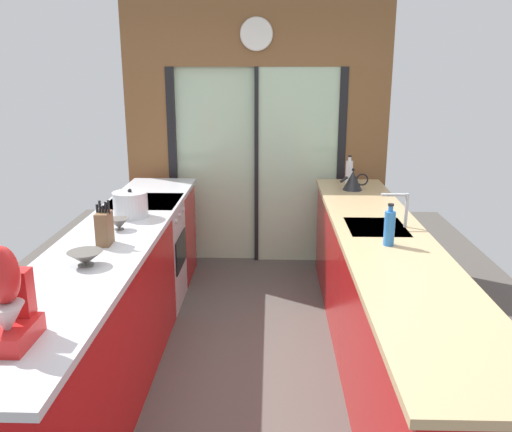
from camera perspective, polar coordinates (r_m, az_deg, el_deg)
name	(u,v)px	position (r m, az deg, el deg)	size (l,w,h in m)	color
ground_plane	(250,341)	(4.21, -0.63, -13.05)	(5.04, 7.60, 0.02)	#4C4742
back_wall_unit	(257,115)	(5.52, 0.06, 10.55)	(2.64, 0.12, 2.70)	brown
left_counter_run	(109,309)	(3.73, -15.25, -9.44)	(0.62, 3.80, 0.92)	#AD0C0F
right_counter_run	(382,302)	(3.81, 13.14, -8.79)	(0.62, 3.80, 0.92)	#AD0C0F
sink_faucet	(402,204)	(3.87, 15.10, 1.19)	(0.19, 0.02, 0.24)	#B7BABC
oven_range	(147,254)	(4.74, -11.42, -3.90)	(0.60, 0.60, 0.92)	#B7BABC
mixing_bowl_near	(85,258)	(3.19, -17.53, -4.25)	(0.20, 0.20, 0.08)	#514C47
mixing_bowl_far	(119,224)	(3.82, -14.24, -0.79)	(0.14, 0.14, 0.08)	#514C47
knife_block	(104,228)	(3.51, -15.69, -1.20)	(0.09, 0.14, 0.29)	brown
stand_mixer	(9,307)	(2.39, -24.59, -8.67)	(0.17, 0.27, 0.42)	red
stock_pot	(131,204)	(4.11, -13.08, 1.19)	(0.26, 0.26, 0.22)	#B7BABC
kettle	(353,180)	(4.97, 10.19, 3.71)	(0.26, 0.18, 0.20)	black
soap_bottle_near	(389,227)	(3.47, 13.88, -1.18)	(0.07, 0.07, 0.27)	#286BB7
soap_bottle_far	(349,172)	(5.22, 9.78, 4.62)	(0.07, 0.07, 0.27)	silver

